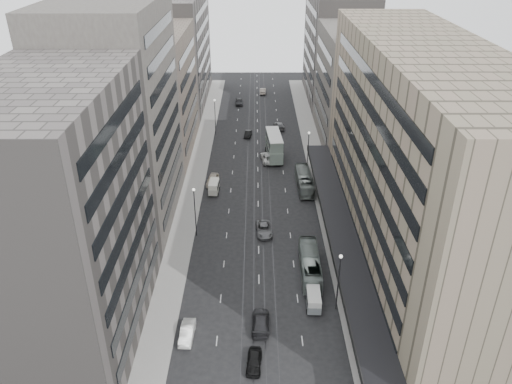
{
  "coord_description": "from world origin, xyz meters",
  "views": [
    {
      "loc": [
        -0.46,
        -53.59,
        42.87
      ],
      "look_at": [
        -0.39,
        16.15,
        5.47
      ],
      "focal_mm": 35.0,
      "sensor_mm": 36.0,
      "label": 1
    }
  ],
  "objects_px": {
    "vw_microbus": "(313,299)",
    "sedan_0": "(254,361)",
    "sedan_1": "(187,332)",
    "bus_near": "(310,264)",
    "panel_van": "(214,187)",
    "sedan_2": "(264,229)",
    "double_decker": "(274,145)",
    "bus_far": "(304,181)"
  },
  "relations": [
    {
      "from": "double_decker",
      "to": "vw_microbus",
      "type": "bearing_deg",
      "value": -90.12
    },
    {
      "from": "double_decker",
      "to": "sedan_0",
      "type": "distance_m",
      "value": 55.86
    },
    {
      "from": "sedan_0",
      "to": "sedan_2",
      "type": "height_order",
      "value": "sedan_2"
    },
    {
      "from": "double_decker",
      "to": "vw_microbus",
      "type": "distance_m",
      "value": 46.07
    },
    {
      "from": "sedan_0",
      "to": "sedan_2",
      "type": "distance_m",
      "value": 26.89
    },
    {
      "from": "vw_microbus",
      "to": "sedan_0",
      "type": "distance_m",
      "value": 12.32
    },
    {
      "from": "vw_microbus",
      "to": "sedan_0",
      "type": "relative_size",
      "value": 1.02
    },
    {
      "from": "panel_van",
      "to": "sedan_0",
      "type": "bearing_deg",
      "value": -76.49
    },
    {
      "from": "bus_far",
      "to": "sedan_1",
      "type": "relative_size",
      "value": 2.46
    },
    {
      "from": "sedan_0",
      "to": "sedan_1",
      "type": "distance_m",
      "value": 9.01
    },
    {
      "from": "sedan_1",
      "to": "sedan_2",
      "type": "distance_m",
      "value": 24.35
    },
    {
      "from": "vw_microbus",
      "to": "sedan_1",
      "type": "relative_size",
      "value": 0.94
    },
    {
      "from": "sedan_1",
      "to": "vw_microbus",
      "type": "bearing_deg",
      "value": 21.49
    },
    {
      "from": "vw_microbus",
      "to": "double_decker",
      "type": "bearing_deg",
      "value": 96.04
    },
    {
      "from": "panel_van",
      "to": "sedan_0",
      "type": "xyz_separation_m",
      "value": [
        7.35,
        -40.3,
        -0.58
      ]
    },
    {
      "from": "sedan_0",
      "to": "sedan_2",
      "type": "xyz_separation_m",
      "value": [
        1.51,
        26.85,
        0.02
      ]
    },
    {
      "from": "panel_van",
      "to": "sedan_0",
      "type": "height_order",
      "value": "panel_van"
    },
    {
      "from": "bus_near",
      "to": "sedan_0",
      "type": "bearing_deg",
      "value": 66.18
    },
    {
      "from": "double_decker",
      "to": "vw_microbus",
      "type": "height_order",
      "value": "double_decker"
    },
    {
      "from": "sedan_0",
      "to": "double_decker",
      "type": "bearing_deg",
      "value": 90.45
    },
    {
      "from": "vw_microbus",
      "to": "sedan_2",
      "type": "xyz_separation_m",
      "value": [
        -5.98,
        17.08,
        -0.52
      ]
    },
    {
      "from": "bus_near",
      "to": "double_decker",
      "type": "height_order",
      "value": "double_decker"
    },
    {
      "from": "panel_van",
      "to": "sedan_1",
      "type": "height_order",
      "value": "panel_van"
    },
    {
      "from": "double_decker",
      "to": "bus_near",
      "type": "bearing_deg",
      "value": -89.03
    },
    {
      "from": "double_decker",
      "to": "sedan_1",
      "type": "height_order",
      "value": "double_decker"
    },
    {
      "from": "bus_far",
      "to": "double_decker",
      "type": "height_order",
      "value": "double_decker"
    },
    {
      "from": "bus_near",
      "to": "panel_van",
      "type": "height_order",
      "value": "bus_near"
    },
    {
      "from": "double_decker",
      "to": "sedan_0",
      "type": "height_order",
      "value": "double_decker"
    },
    {
      "from": "double_decker",
      "to": "panel_van",
      "type": "height_order",
      "value": "double_decker"
    },
    {
      "from": "bus_near",
      "to": "bus_far",
      "type": "bearing_deg",
      "value": -92.22
    },
    {
      "from": "bus_near",
      "to": "vw_microbus",
      "type": "bearing_deg",
      "value": 89.16
    },
    {
      "from": "vw_microbus",
      "to": "sedan_0",
      "type": "xyz_separation_m",
      "value": [
        -7.49,
        -9.76,
        -0.53
      ]
    },
    {
      "from": "sedan_1",
      "to": "sedan_2",
      "type": "relative_size",
      "value": 0.86
    },
    {
      "from": "bus_near",
      "to": "sedan_0",
      "type": "height_order",
      "value": "bus_near"
    },
    {
      "from": "sedan_2",
      "to": "bus_near",
      "type": "bearing_deg",
      "value": -63.03
    },
    {
      "from": "sedan_1",
      "to": "sedan_2",
      "type": "bearing_deg",
      "value": 69.5
    },
    {
      "from": "bus_near",
      "to": "sedan_1",
      "type": "distance_m",
      "value": 19.89
    },
    {
      "from": "sedan_0",
      "to": "sedan_2",
      "type": "relative_size",
      "value": 0.79
    },
    {
      "from": "bus_near",
      "to": "panel_van",
      "type": "distance_m",
      "value": 27.99
    },
    {
      "from": "sedan_2",
      "to": "sedan_1",
      "type": "bearing_deg",
      "value": -117.15
    },
    {
      "from": "bus_near",
      "to": "sedan_0",
      "type": "distance_m",
      "value": 18.42
    },
    {
      "from": "bus_far",
      "to": "vw_microbus",
      "type": "bearing_deg",
      "value": 85.96
    }
  ]
}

